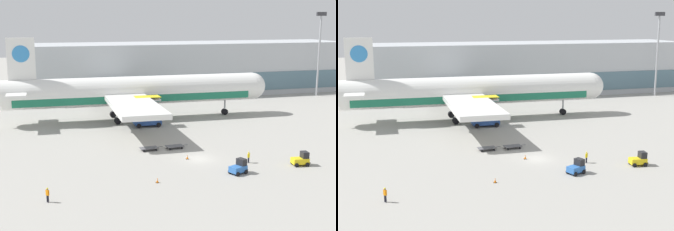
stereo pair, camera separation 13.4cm
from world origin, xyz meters
The scene contains 13 objects.
ground_plane centered at (0.00, 0.00, 0.00)m, with size 400.00×400.00×0.00m, color #9E9B93.
terminal_building centered at (17.24, 59.97, 6.99)m, with size 90.00×18.20×14.00m.
light_mast centered at (50.20, 46.36, 12.89)m, with size 2.80×0.50×22.15m.
airplane_main centered at (-4.22, 29.77, 5.84)m, with size 58.07×48.14×17.00m.
scissor_lift_loader centered at (-2.41, 23.29, 2.19)m, with size 5.25×3.45×5.83m.
baggage_tug_foreground centered at (2.93, -7.70, 0.88)m, with size 2.79×2.37×2.00m.
baggage_tug_mid centered at (12.95, -6.83, 0.88)m, with size 2.59×1.87×2.00m.
baggage_dolly_lead centered at (-6.10, 6.54, 0.39)m, with size 3.76×1.74×0.48m.
baggage_dolly_second centered at (-1.87, 6.47, 0.39)m, with size 3.76×1.74×0.48m.
ground_crew_near centered at (-22.23, -11.03, 1.04)m, with size 0.41×0.45×1.76m.
ground_crew_far centered at (6.25, -3.71, 0.98)m, with size 0.46×0.40×1.69m.
traffic_cone_near centered at (-1.71, 0.46, 0.35)m, with size 0.40×0.40×0.71m.
traffic_cone_far centered at (-8.58, -8.19, 0.31)m, with size 0.40×0.40×0.64m.
Camera 2 is at (-22.63, -63.04, 20.59)m, focal length 50.00 mm.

